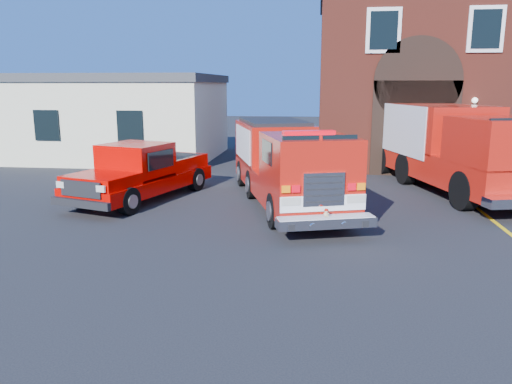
# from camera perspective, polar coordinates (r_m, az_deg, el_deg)

# --- Properties ---
(ground) EXTENTS (100.00, 100.00, 0.00)m
(ground) POSITION_cam_1_polar(r_m,az_deg,el_deg) (13.44, 0.63, -4.36)
(ground) COLOR black
(ground) RESTS_ON ground
(parking_stripe_near) EXTENTS (0.12, 3.00, 0.01)m
(parking_stripe_near) POSITION_cam_1_polar(r_m,az_deg,el_deg) (15.19, 26.32, -3.69)
(parking_stripe_near) COLOR yellow
(parking_stripe_near) RESTS_ON ground
(parking_stripe_mid) EXTENTS (0.12, 3.00, 0.01)m
(parking_stripe_mid) POSITION_cam_1_polar(r_m,az_deg,el_deg) (17.96, 23.25, -1.12)
(parking_stripe_mid) COLOR yellow
(parking_stripe_mid) RESTS_ON ground
(parking_stripe_far) EXTENTS (0.12, 3.00, 0.01)m
(parking_stripe_far) POSITION_cam_1_polar(r_m,az_deg,el_deg) (20.80, 21.02, 0.75)
(parking_stripe_far) COLOR yellow
(parking_stripe_far) RESTS_ON ground
(fire_station) EXTENTS (15.20, 10.20, 8.45)m
(fire_station) POSITION_cam_1_polar(r_m,az_deg,el_deg) (27.84, 23.34, 12.06)
(fire_station) COLOR maroon
(fire_station) RESTS_ON ground
(side_building) EXTENTS (10.20, 8.20, 4.35)m
(side_building) POSITION_cam_1_polar(r_m,az_deg,el_deg) (27.88, -15.11, 8.40)
(side_building) COLOR #E8E7C5
(side_building) RESTS_ON ground
(fire_engine) EXTENTS (4.74, 8.80, 2.61)m
(fire_engine) POSITION_cam_1_polar(r_m,az_deg,el_deg) (16.24, 3.46, 3.39)
(fire_engine) COLOR black
(fire_engine) RESTS_ON ground
(pickup_truck) EXTENTS (3.77, 6.25, 1.93)m
(pickup_truck) POSITION_cam_1_polar(r_m,az_deg,el_deg) (17.31, -12.90, 2.17)
(pickup_truck) COLOR black
(pickup_truck) RESTS_ON ground
(secondary_truck) EXTENTS (5.21, 9.88, 3.07)m
(secondary_truck) POSITION_cam_1_polar(r_m,az_deg,el_deg) (19.90, 21.40, 5.11)
(secondary_truck) COLOR black
(secondary_truck) RESTS_ON ground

